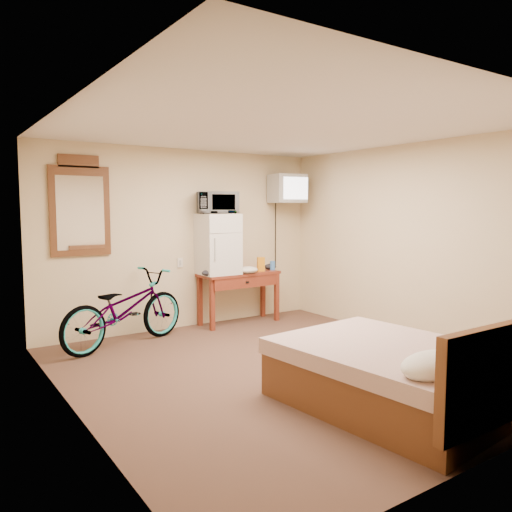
{
  "coord_description": "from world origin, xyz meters",
  "views": [
    {
      "loc": [
        -3.09,
        -4.07,
        1.68
      ],
      "look_at": [
        0.13,
        0.69,
        1.13
      ],
      "focal_mm": 35.0,
      "sensor_mm": 36.0,
      "label": 1
    }
  ],
  "objects_px": {
    "bed": "(399,374)",
    "bicycle": "(124,309)",
    "microwave": "(218,203)",
    "blue_cup": "(273,265)",
    "mini_fridge": "(218,244)",
    "wall_mirror": "(80,207)",
    "desk": "(240,282)",
    "crt_television": "(287,189)"
  },
  "relations": [
    {
      "from": "crt_television",
      "to": "microwave",
      "type": "bearing_deg",
      "value": 178.53
    },
    {
      "from": "crt_television",
      "to": "mini_fridge",
      "type": "bearing_deg",
      "value": 178.54
    },
    {
      "from": "microwave",
      "to": "blue_cup",
      "type": "distance_m",
      "value": 1.31
    },
    {
      "from": "mini_fridge",
      "to": "bicycle",
      "type": "height_order",
      "value": "mini_fridge"
    },
    {
      "from": "bicycle",
      "to": "crt_television",
      "type": "bearing_deg",
      "value": -102.88
    },
    {
      "from": "desk",
      "to": "blue_cup",
      "type": "xyz_separation_m",
      "value": [
        0.57,
        -0.01,
        0.2
      ]
    },
    {
      "from": "crt_television",
      "to": "bicycle",
      "type": "height_order",
      "value": "crt_television"
    },
    {
      "from": "mini_fridge",
      "to": "microwave",
      "type": "bearing_deg",
      "value": 56.26
    },
    {
      "from": "mini_fridge",
      "to": "bicycle",
      "type": "relative_size",
      "value": 0.49
    },
    {
      "from": "microwave",
      "to": "wall_mirror",
      "type": "distance_m",
      "value": 1.84
    },
    {
      "from": "mini_fridge",
      "to": "microwave",
      "type": "relative_size",
      "value": 1.54
    },
    {
      "from": "desk",
      "to": "crt_television",
      "type": "distance_m",
      "value": 1.61
    },
    {
      "from": "microwave",
      "to": "bed",
      "type": "height_order",
      "value": "microwave"
    },
    {
      "from": "microwave",
      "to": "bicycle",
      "type": "distance_m",
      "value": 1.98
    },
    {
      "from": "microwave",
      "to": "crt_television",
      "type": "xyz_separation_m",
      "value": [
        1.21,
        -0.03,
        0.22
      ]
    },
    {
      "from": "desk",
      "to": "wall_mirror",
      "type": "height_order",
      "value": "wall_mirror"
    },
    {
      "from": "microwave",
      "to": "wall_mirror",
      "type": "relative_size",
      "value": 0.45
    },
    {
      "from": "microwave",
      "to": "desk",
      "type": "bearing_deg",
      "value": 12.89
    },
    {
      "from": "wall_mirror",
      "to": "crt_television",
      "type": "bearing_deg",
      "value": -4.74
    },
    {
      "from": "desk",
      "to": "bicycle",
      "type": "height_order",
      "value": "bicycle"
    },
    {
      "from": "wall_mirror",
      "to": "bicycle",
      "type": "bearing_deg",
      "value": -54.02
    },
    {
      "from": "microwave",
      "to": "mini_fridge",
      "type": "bearing_deg",
      "value": -102.88
    },
    {
      "from": "blue_cup",
      "to": "bicycle",
      "type": "relative_size",
      "value": 0.08
    },
    {
      "from": "wall_mirror",
      "to": "bed",
      "type": "height_order",
      "value": "wall_mirror"
    },
    {
      "from": "desk",
      "to": "bicycle",
      "type": "relative_size",
      "value": 0.69
    },
    {
      "from": "microwave",
      "to": "bicycle",
      "type": "relative_size",
      "value": 0.32
    },
    {
      "from": "bed",
      "to": "bicycle",
      "type": "bearing_deg",
      "value": 111.42
    },
    {
      "from": "desk",
      "to": "crt_television",
      "type": "relative_size",
      "value": 1.97
    },
    {
      "from": "crt_television",
      "to": "wall_mirror",
      "type": "distance_m",
      "value": 3.06
    },
    {
      "from": "blue_cup",
      "to": "microwave",
      "type": "bearing_deg",
      "value": 176.22
    },
    {
      "from": "microwave",
      "to": "bed",
      "type": "xyz_separation_m",
      "value": [
        -0.23,
        -3.44,
        -1.46
      ]
    },
    {
      "from": "desk",
      "to": "mini_fridge",
      "type": "xyz_separation_m",
      "value": [
        -0.34,
        0.05,
        0.56
      ]
    },
    {
      "from": "microwave",
      "to": "crt_television",
      "type": "height_order",
      "value": "crt_television"
    },
    {
      "from": "mini_fridge",
      "to": "bed",
      "type": "distance_m",
      "value": 3.55
    },
    {
      "from": "bicycle",
      "to": "mini_fridge",
      "type": "bearing_deg",
      "value": -97.55
    },
    {
      "from": "desk",
      "to": "bed",
      "type": "distance_m",
      "value": 3.45
    },
    {
      "from": "desk",
      "to": "bicycle",
      "type": "distance_m",
      "value": 1.83
    },
    {
      "from": "bicycle",
      "to": "desk",
      "type": "bearing_deg",
      "value": -101.0
    },
    {
      "from": "bicycle",
      "to": "microwave",
      "type": "bearing_deg",
      "value": -97.54
    },
    {
      "from": "crt_television",
      "to": "wall_mirror",
      "type": "height_order",
      "value": "wall_mirror"
    },
    {
      "from": "desk",
      "to": "bed",
      "type": "bearing_deg",
      "value": -99.58
    },
    {
      "from": "crt_television",
      "to": "bicycle",
      "type": "bearing_deg",
      "value": -174.86
    }
  ]
}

